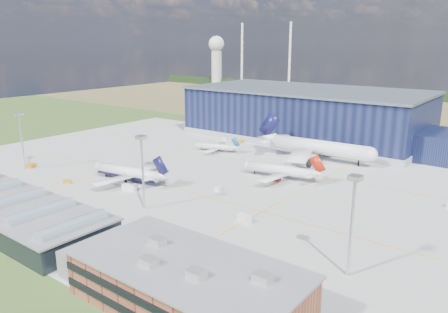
% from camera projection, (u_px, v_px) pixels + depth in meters
% --- Properties ---
extents(ground, '(600.00, 600.00, 0.00)m').
position_uv_depth(ground, '(186.00, 179.00, 162.89)').
color(ground, '#2F4D1D').
rests_on(ground, ground).
extents(apron, '(220.00, 160.00, 0.08)m').
position_uv_depth(apron, '(204.00, 173.00, 170.55)').
color(apron, '#A4A49F').
rests_on(apron, ground).
extents(farmland, '(600.00, 220.00, 0.01)m').
position_uv_depth(farmland, '(382.00, 110.00, 331.65)').
color(farmland, brown).
rests_on(farmland, ground).
extents(treeline, '(600.00, 8.00, 8.00)m').
position_uv_depth(treeline, '(411.00, 95.00, 392.01)').
color(treeline, black).
rests_on(treeline, ground).
extents(horizon_dressing, '(440.20, 18.00, 70.00)m').
position_uv_depth(horizon_dressing, '(236.00, 56.00, 492.81)').
color(horizon_dressing, white).
rests_on(horizon_dressing, ground).
extents(hangar, '(145.00, 62.00, 26.10)m').
position_uv_depth(hangar, '(311.00, 116.00, 231.01)').
color(hangar, black).
rests_on(hangar, ground).
extents(ops_building, '(46.00, 23.00, 10.90)m').
position_uv_depth(ops_building, '(187.00, 284.00, 83.22)').
color(ops_building, brown).
rests_on(ops_building, ground).
extents(glass_concourse, '(78.00, 23.00, 8.60)m').
position_uv_depth(glass_concourse, '(21.00, 215.00, 119.73)').
color(glass_concourse, black).
rests_on(glass_concourse, ground).
extents(light_mast_west, '(2.60, 2.60, 23.00)m').
position_uv_depth(light_mast_west, '(21.00, 132.00, 171.33)').
color(light_mast_west, silver).
rests_on(light_mast_west, ground).
extents(light_mast_center, '(2.60, 2.60, 23.00)m').
position_uv_depth(light_mast_center, '(142.00, 160.00, 130.07)').
color(light_mast_center, silver).
rests_on(light_mast_center, ground).
extents(light_mast_east, '(2.60, 2.60, 23.00)m').
position_uv_depth(light_mast_east, '(353.00, 210.00, 91.76)').
color(light_mast_east, silver).
rests_on(light_mast_east, ground).
extents(airliner_navy, '(39.18, 38.53, 11.33)m').
position_uv_depth(airliner_navy, '(127.00, 167.00, 159.13)').
color(airliner_navy, white).
rests_on(airliner_navy, ground).
extents(airliner_red, '(37.18, 36.58, 10.67)m').
position_uv_depth(airliner_red, '(280.00, 165.00, 162.50)').
color(airliner_red, white).
rests_on(airliner_red, ground).
extents(airliner_widebody, '(58.53, 57.37, 18.29)m').
position_uv_depth(airliner_widebody, '(319.00, 140.00, 186.77)').
color(airliner_widebody, white).
rests_on(airliner_widebody, ground).
extents(airliner_regional, '(28.38, 28.05, 7.49)m').
position_uv_depth(airliner_regional, '(215.00, 144.00, 203.31)').
color(airliner_regional, white).
rests_on(airliner_regional, ground).
extents(gse_tug_a, '(3.97, 4.44, 1.58)m').
position_uv_depth(gse_tug_a, '(32.00, 166.00, 178.12)').
color(gse_tug_a, orange).
rests_on(gse_tug_a, ground).
extents(gse_tug_b, '(3.26, 3.31, 1.21)m').
position_uv_depth(gse_tug_b, '(67.00, 182.00, 158.14)').
color(gse_tug_b, orange).
rests_on(gse_tug_b, ground).
extents(gse_van_a, '(5.30, 3.22, 2.16)m').
position_uv_depth(gse_van_a, '(129.00, 188.00, 150.28)').
color(gse_van_a, white).
rests_on(gse_van_a, ground).
extents(gse_cart_a, '(3.00, 3.64, 1.36)m').
position_uv_depth(gse_cart_a, '(218.00, 189.00, 150.19)').
color(gse_cart_a, white).
rests_on(gse_cart_a, ground).
extents(gse_tug_c, '(2.94, 3.96, 1.56)m').
position_uv_depth(gse_tug_c, '(240.00, 141.00, 221.92)').
color(gse_tug_c, orange).
rests_on(gse_tug_c, ground).
extents(gse_cart_b, '(3.52, 3.59, 1.31)m').
position_uv_depth(gse_cart_b, '(224.00, 139.00, 227.81)').
color(gse_cart_b, white).
rests_on(gse_cart_b, ground).
extents(gse_van_c, '(4.96, 3.59, 2.16)m').
position_uv_depth(gse_van_c, '(244.00, 218.00, 123.98)').
color(gse_van_c, white).
rests_on(gse_van_c, ground).
extents(airstair, '(1.97, 4.61, 2.91)m').
position_uv_depth(airstair, '(146.00, 176.00, 162.50)').
color(airstair, white).
rests_on(airstair, ground).
extents(car_a, '(3.99, 2.89, 1.26)m').
position_uv_depth(car_a, '(153.00, 235.00, 114.11)').
color(car_a, '#99999E').
rests_on(car_a, ground).
extents(car_b, '(3.85, 1.95, 1.21)m').
position_uv_depth(car_b, '(40.00, 204.00, 136.56)').
color(car_b, '#99999E').
rests_on(car_b, ground).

